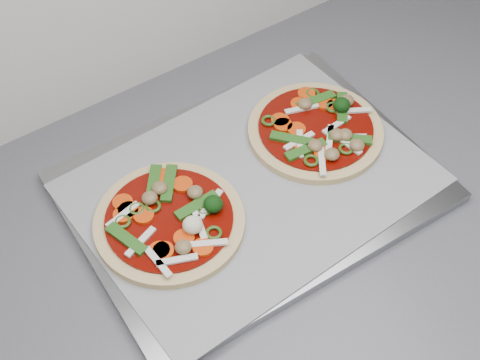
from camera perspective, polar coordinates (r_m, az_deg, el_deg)
baking_tray at (r=0.86m, az=0.97°, el=-0.57°), size 0.46×0.35×0.01m
parchment at (r=0.85m, az=0.98°, el=-0.21°), size 0.44×0.33×0.00m
pizza_left at (r=0.81m, az=-5.97°, el=-3.38°), size 0.22×0.22×0.03m
pizza_right at (r=0.91m, az=6.61°, el=4.33°), size 0.23×0.23×0.03m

